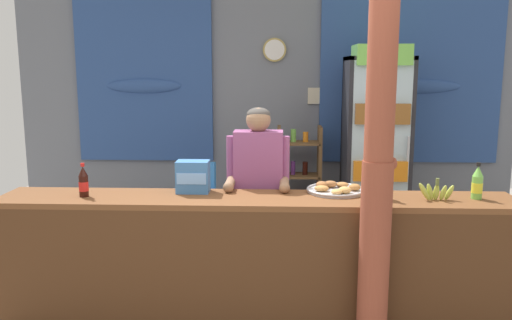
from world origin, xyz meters
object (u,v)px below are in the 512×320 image
timber_post (378,169)px  pastry_tray (336,189)px  shopkeeper (258,180)px  drink_fridge (376,138)px  soda_bottle_cola (83,182)px  soda_bottle_iced_tea (379,181)px  snack_box_biscuit (193,177)px  bottle_shelf_rack (299,179)px  banana_bunch (436,192)px  soda_bottle_lime_soda (477,183)px  plastic_lawn_chair (192,198)px  stall_counter (256,250)px

timber_post → pastry_tray: 0.62m
shopkeeper → pastry_tray: shopkeeper is taller
drink_fridge → soda_bottle_cola: 2.99m
timber_post → soda_bottle_iced_tea: size_ratio=8.69×
drink_fridge → pastry_tray: drink_fridge is taller
snack_box_biscuit → bottle_shelf_rack: bearing=65.6°
banana_bunch → pastry_tray: bearing=162.9°
soda_bottle_iced_tea → pastry_tray: (-0.28, 0.17, -0.10)m
soda_bottle_lime_soda → drink_fridge: bearing=102.4°
timber_post → bottle_shelf_rack: bearing=99.5°
plastic_lawn_chair → snack_box_biscuit: snack_box_biscuit is taller
soda_bottle_iced_tea → snack_box_biscuit: soda_bottle_iced_tea is taller
timber_post → bottle_shelf_rack: (-0.39, 2.37, -0.57)m
banana_bunch → soda_bottle_cola: bearing=-179.9°
pastry_tray → plastic_lawn_chair: bearing=131.9°
shopkeeper → snack_box_biscuit: (-0.47, -0.27, 0.08)m
stall_counter → bottle_shelf_rack: bottle_shelf_rack is taller
bottle_shelf_rack → shopkeeper: bearing=-103.5°
plastic_lawn_chair → soda_bottle_iced_tea: bearing=-45.7°
plastic_lawn_chair → soda_bottle_cola: 1.82m
plastic_lawn_chair → pastry_tray: (1.31, -1.47, 0.45)m
shopkeeper → plastic_lawn_chair: bearing=120.6°
plastic_lawn_chair → soda_bottle_iced_tea: size_ratio=2.99×
timber_post → plastic_lawn_chair: 2.60m
banana_bunch → soda_bottle_iced_tea: bearing=174.8°
plastic_lawn_chair → shopkeeper: bearing=-59.4°
drink_fridge → bottle_shelf_rack: (-0.77, 0.25, -0.48)m
bottle_shelf_rack → plastic_lawn_chair: bearing=-161.6°
soda_bottle_iced_tea → banana_bunch: bearing=-5.2°
shopkeeper → soda_bottle_lime_soda: (1.55, -0.38, 0.07)m
shopkeeper → drink_fridge: bearing=49.6°
timber_post → bottle_shelf_rack: timber_post is taller
stall_counter → plastic_lawn_chair: 1.90m
stall_counter → soda_bottle_cola: (-1.23, 0.08, 0.46)m
timber_post → soda_bottle_lime_soda: size_ratio=9.66×
bottle_shelf_rack → soda_bottle_iced_tea: (0.48, -2.01, 0.41)m
stall_counter → soda_bottle_cola: size_ratio=15.16×
snack_box_biscuit → pastry_tray: size_ratio=0.55×
soda_bottle_iced_tea → pastry_tray: bearing=149.1°
soda_bottle_iced_tea → soda_bottle_lime_soda: size_ratio=1.11×
shopkeeper → stall_counter: bearing=-89.4°
stall_counter → soda_bottle_lime_soda: 1.61m
soda_bottle_lime_soda → snack_box_biscuit: (-2.01, 0.11, 0.01)m
timber_post → plastic_lawn_chair: size_ratio=2.90×
drink_fridge → banana_bunch: drink_fridge is taller
shopkeeper → banana_bunch: bearing=-19.1°
stall_counter → shopkeeper: bearing=90.6°
soda_bottle_lime_soda → banana_bunch: bearing=-170.4°
bottle_shelf_rack → snack_box_biscuit: size_ratio=5.08×
soda_bottle_iced_tea → soda_bottle_cola: soda_bottle_iced_tea is taller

